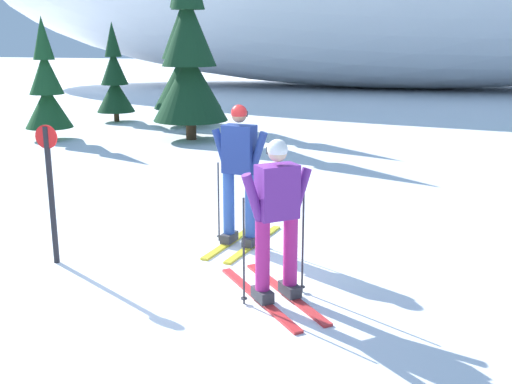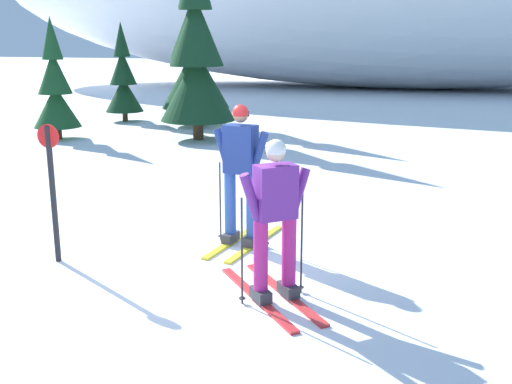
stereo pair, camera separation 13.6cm
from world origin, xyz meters
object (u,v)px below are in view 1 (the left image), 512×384
object	(u,v)px
pine_tree_far_left	(47,89)
skier_purple_jacket	(277,219)
skier_navy_jacket	(240,173)
pine_tree_left	(115,80)
pine_tree_center_right	(189,58)
pine_tree_center_left	(186,51)
trail_marker_post	(51,187)

from	to	relation	value
pine_tree_far_left	skier_purple_jacket	bearing A→B (deg)	-46.59
skier_navy_jacket	pine_tree_far_left	distance (m)	9.92
skier_navy_jacket	pine_tree_left	size ratio (longest dim) A/B	0.60
skier_navy_jacket	pine_tree_center_right	bearing A→B (deg)	114.37
pine_tree_left	pine_tree_center_left	bearing A→B (deg)	-5.28
pine_tree_far_left	pine_tree_left	size ratio (longest dim) A/B	1.02
pine_tree_left	pine_tree_center_left	distance (m)	2.69
skier_navy_jacket	skier_purple_jacket	xyz separation A→B (m)	(0.83, -1.56, -0.09)
skier_purple_jacket	pine_tree_left	size ratio (longest dim) A/B	0.55
skier_purple_jacket	pine_tree_left	distance (m)	14.38
pine_tree_left	trail_marker_post	xyz separation A→B (m)	(5.03, -11.63, -0.35)
pine_tree_far_left	pine_tree_center_left	xyz separation A→B (m)	(2.63, 3.37, 0.89)
skier_navy_jacket	pine_tree_center_left	bearing A→B (deg)	113.83
pine_tree_far_left	pine_tree_center_right	size ratio (longest dim) A/B	0.63
skier_navy_jacket	pine_tree_far_left	size ratio (longest dim) A/B	0.59
skier_purple_jacket	pine_tree_left	bearing A→B (deg)	123.17
pine_tree_left	pine_tree_center_right	xyz separation A→B (m)	(3.50, -2.67, 0.82)
skier_purple_jacket	trail_marker_post	xyz separation A→B (m)	(-2.83, 0.40, 0.06)
skier_purple_jacket	trail_marker_post	world-z (taller)	skier_purple_jacket
skier_navy_jacket	pine_tree_center_right	xyz separation A→B (m)	(-3.53, 7.80, 1.14)
pine_tree_far_left	pine_tree_center_right	bearing A→B (deg)	14.46
skier_purple_jacket	pine_tree_far_left	distance (m)	11.61
pine_tree_center_left	pine_tree_center_right	size ratio (longest dim) A/B	1.04
pine_tree_center_right	pine_tree_center_left	bearing A→B (deg)	112.08
pine_tree_far_left	pine_tree_center_left	bearing A→B (deg)	52.05
pine_tree_center_right	trail_marker_post	xyz separation A→B (m)	(1.53, -8.96, -1.17)
pine_tree_center_left	trail_marker_post	bearing A→B (deg)	-77.54
pine_tree_center_right	trail_marker_post	size ratio (longest dim) A/B	3.00
skier_purple_jacket	trail_marker_post	distance (m)	2.86
pine_tree_center_left	trail_marker_post	xyz separation A→B (m)	(2.52, -11.40, -1.26)
skier_navy_jacket	trail_marker_post	xyz separation A→B (m)	(-2.00, -1.16, -0.03)
skier_purple_jacket	pine_tree_center_right	size ratio (longest dim) A/B	0.34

